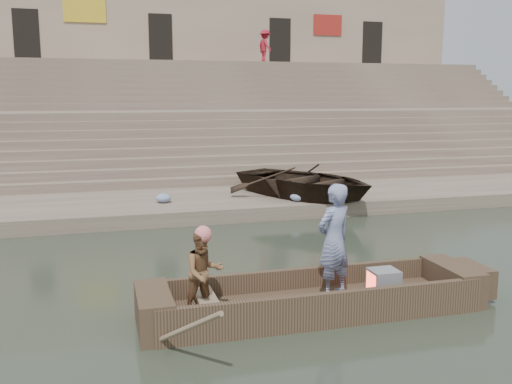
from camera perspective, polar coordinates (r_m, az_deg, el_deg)
name	(u,v)px	position (r m, az deg, el deg)	size (l,w,h in m)	color
ground	(421,289)	(10.75, 16.43, -9.46)	(120.00, 120.00, 0.00)	#273024
lower_landing	(283,200)	(17.76, 2.79, -0.79)	(32.00, 4.00, 0.40)	gray
mid_landing	(230,143)	(24.77, -2.64, 5.04)	(32.00, 3.00, 2.80)	gray
upper_landing	(202,111)	(31.56, -5.52, 8.23)	(32.00, 3.00, 5.20)	gray
ghat_steps	(222,131)	(26.39, -3.47, 6.20)	(32.00, 11.00, 5.20)	gray
building_wall	(190,59)	(35.55, -6.75, 13.23)	(32.00, 5.07, 11.20)	tan
main_rowboat	(314,306)	(9.29, 5.89, -11.48)	(5.00, 1.30, 0.22)	brown
rowboat_trim	(326,294)	(9.29, 7.14, -10.21)	(6.04, 2.63, 1.97)	brown
standing_man	(334,240)	(9.22, 7.91, -4.88)	(0.68, 0.45, 1.87)	navy
rowing_man	(204,273)	(8.48, -5.33, -8.16)	(0.63, 0.49, 1.30)	#21642E
television	(383,281)	(9.68, 12.77, -8.85)	(0.46, 0.42, 0.40)	slate
beached_rowboat	(305,181)	(17.14, 4.98, 1.13)	(3.37, 4.72, 0.98)	#2D2116
pedestrian	(265,46)	(31.55, 0.92, 14.59)	(1.13, 0.65, 1.75)	maroon
cloth_bundles	(346,190)	(17.78, 9.15, 0.19)	(13.63, 1.62, 0.26)	#3F5999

